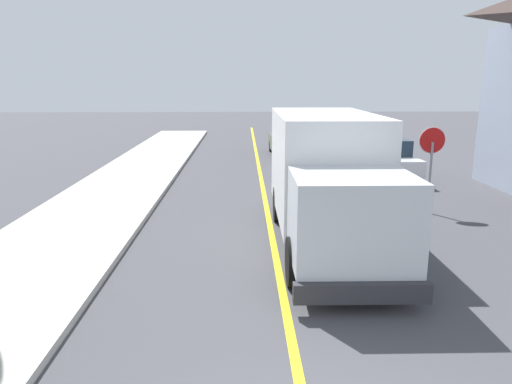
{
  "coord_description": "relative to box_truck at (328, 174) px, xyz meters",
  "views": [
    {
      "loc": [
        -0.75,
        -4.03,
        3.99
      ],
      "look_at": [
        -0.44,
        7.11,
        1.4
      ],
      "focal_mm": 33.55,
      "sensor_mm": 36.0,
      "label": 1
    }
  ],
  "objects": [
    {
      "name": "centre_line_yellow",
      "position": [
        -1.32,
        2.58,
        -1.76
      ],
      "size": [
        0.16,
        56.0,
        0.01
      ],
      "primitive_type": "cube",
      "color": "gold",
      "rests_on": "ground"
    },
    {
      "name": "box_truck",
      "position": [
        0.0,
        0.0,
        0.0
      ],
      "size": [
        2.45,
        7.2,
        3.2
      ],
      "color": "white",
      "rests_on": "ground"
    },
    {
      "name": "parked_car_mid",
      "position": [
        0.38,
        14.7,
        -0.97
      ],
      "size": [
        1.89,
        4.44,
        1.67
      ],
      "color": "#4C564C",
      "rests_on": "ground"
    },
    {
      "name": "stop_sign",
      "position": [
        3.63,
        2.75,
        0.09
      ],
      "size": [
        0.8,
        0.1,
        2.65
      ],
      "color": "gray",
      "rests_on": "ground"
    },
    {
      "name": "parked_car_near",
      "position": [
        1.16,
        7.33,
        -0.97
      ],
      "size": [
        2.01,
        4.48,
        1.67
      ],
      "color": "silver",
      "rests_on": "ground"
    },
    {
      "name": "parked_van_across",
      "position": [
        3.88,
        8.23,
        -0.97
      ],
      "size": [
        1.9,
        4.44,
        1.67
      ],
      "color": "silver",
      "rests_on": "ground"
    }
  ]
}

